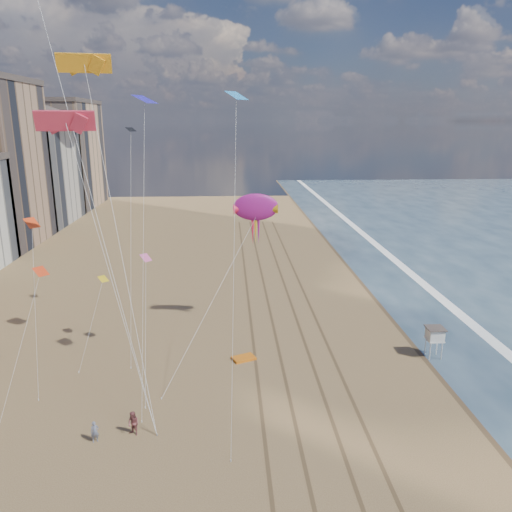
% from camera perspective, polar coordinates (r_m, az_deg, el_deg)
% --- Properties ---
extents(wet_sand, '(260.00, 260.00, 0.00)m').
position_cam_1_polar(wet_sand, '(66.61, 16.80, -4.50)').
color(wet_sand, '#42301E').
rests_on(wet_sand, ground).
extents(foam, '(260.00, 260.00, 0.00)m').
position_cam_1_polar(foam, '(68.14, 20.14, -4.34)').
color(foam, white).
rests_on(foam, ground).
extents(tracks, '(7.68, 120.00, 0.01)m').
position_cam_1_polar(tracks, '(53.76, 3.59, -8.63)').
color(tracks, brown).
rests_on(tracks, ground).
extents(lifeguard_stand, '(1.67, 1.67, 3.01)m').
position_cam_1_polar(lifeguard_stand, '(50.23, 19.77, -8.44)').
color(lifeguard_stand, silver).
rests_on(lifeguard_stand, ground).
extents(grounded_kite, '(2.43, 2.04, 0.24)m').
position_cam_1_polar(grounded_kite, '(47.88, -1.42, -11.59)').
color(grounded_kite, orange).
rests_on(grounded_kite, ground).
extents(show_kite, '(6.49, 7.51, 20.35)m').
position_cam_1_polar(show_kite, '(50.88, -0.05, 5.56)').
color(show_kite, '#931675').
rests_on(show_kite, ground).
extents(kite_flyer_a, '(0.67, 0.57, 1.55)m').
position_cam_1_polar(kite_flyer_a, '(38.45, -17.95, -18.57)').
color(kite_flyer_a, slate).
rests_on(kite_flyer_a, ground).
extents(kite_flyer_b, '(1.11, 1.05, 1.81)m').
position_cam_1_polar(kite_flyer_b, '(38.36, -13.83, -18.10)').
color(kite_flyer_b, brown).
rests_on(kite_flyer_b, ground).
extents(parafoils, '(8.73, 10.76, 12.71)m').
position_cam_1_polar(parafoils, '(46.35, -21.78, 22.01)').
color(parafoils, black).
rests_on(parafoils, ground).
extents(small_kites, '(19.13, 17.23, 17.05)m').
position_cam_1_polar(small_kites, '(43.14, -14.95, 8.81)').
color(small_kites, '#E83D13').
rests_on(small_kites, ground).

